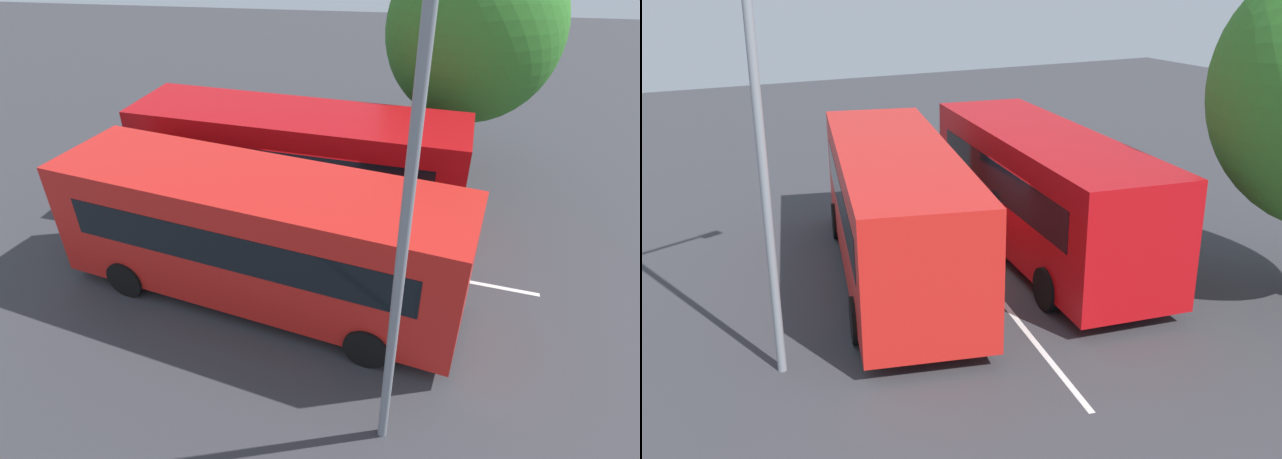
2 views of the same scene
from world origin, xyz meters
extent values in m
plane|color=#38383D|center=(0.00, 0.00, 0.00)|extent=(61.44, 61.44, 0.00)
cube|color=#B70C11|center=(0.53, -2.00, 1.70)|extent=(9.41, 3.73, 2.74)
cube|color=black|center=(5.02, -2.63, 2.43)|extent=(0.42, 2.18, 1.15)
cube|color=black|center=(0.70, -0.80, 2.02)|extent=(7.62, 1.15, 0.88)
cube|color=black|center=(0.36, -3.20, 2.02)|extent=(7.62, 1.15, 0.88)
cube|color=black|center=(5.04, -2.64, 2.89)|extent=(0.38, 1.98, 0.32)
cube|color=black|center=(5.05, -2.64, 0.55)|extent=(0.42, 2.28, 0.36)
cylinder|color=black|center=(3.60, -1.24, 0.47)|extent=(0.96, 0.41, 0.93)
cylinder|color=black|center=(3.27, -3.58, 0.47)|extent=(0.96, 0.41, 0.93)
cylinder|color=black|center=(-2.20, -0.42, 0.47)|extent=(0.96, 0.41, 0.93)
cylinder|color=black|center=(-2.53, -2.77, 0.47)|extent=(0.96, 0.41, 0.93)
cube|color=red|center=(0.78, 1.76, 1.70)|extent=(9.48, 4.59, 2.74)
cube|color=black|center=(5.19, 0.68, 2.43)|extent=(0.64, 2.15, 1.15)
cube|color=black|center=(1.07, 2.94, 2.02)|extent=(7.48, 1.90, 0.88)
cube|color=black|center=(0.50, 0.58, 2.02)|extent=(7.48, 1.90, 0.88)
cube|color=black|center=(5.21, 0.68, 2.89)|extent=(0.57, 1.96, 0.32)
cube|color=black|center=(5.22, 0.67, 0.55)|extent=(0.64, 2.24, 0.36)
cylinder|color=black|center=(3.91, 2.21, 0.47)|extent=(0.97, 0.49, 0.93)
cylinder|color=black|center=(3.35, -0.09, 0.47)|extent=(0.97, 0.49, 0.93)
cylinder|color=black|center=(-1.78, 3.60, 0.47)|extent=(0.97, 0.49, 0.93)
cylinder|color=black|center=(-2.34, 1.30, 0.47)|extent=(0.97, 0.49, 0.93)
cylinder|color=#232833|center=(5.78, -2.66, 0.40)|extent=(0.13, 0.13, 0.80)
cylinder|color=#232833|center=(5.86, -2.53, 0.40)|extent=(0.13, 0.13, 0.80)
cylinder|color=olive|center=(5.82, -2.60, 1.12)|extent=(0.44, 0.44, 0.64)
sphere|color=tan|center=(5.82, -2.60, 1.55)|extent=(0.22, 0.22, 0.22)
cylinder|color=gray|center=(-2.16, 5.19, 3.96)|extent=(0.16, 0.16, 7.92)
cube|color=silver|center=(0.00, 0.00, 0.00)|extent=(11.55, 2.11, 0.01)
camera|label=1|loc=(-1.80, 10.78, 8.12)|focal=28.72mm
camera|label=2|loc=(-13.90, 7.45, 6.93)|focal=41.14mm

